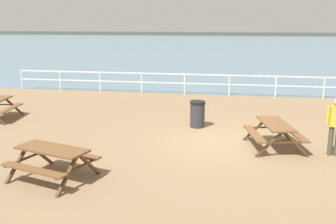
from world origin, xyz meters
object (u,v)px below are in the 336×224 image
(picnic_table_near_right, at_px, (275,129))
(visitor, at_px, (336,123))
(picnic_table_near_left, at_px, (52,156))
(litter_bin, at_px, (197,114))

(picnic_table_near_right, distance_m, visitor, 1.67)
(picnic_table_near_left, relative_size, picnic_table_near_right, 1.05)
(picnic_table_near_right, xyz_separation_m, litter_bin, (-2.50, 1.94, -0.10))
(visitor, height_order, litter_bin, visitor)
(picnic_table_near_right, bearing_deg, picnic_table_near_left, 109.82)
(picnic_table_near_left, height_order, litter_bin, litter_bin)
(picnic_table_near_left, distance_m, visitor, 7.65)
(picnic_table_near_right, bearing_deg, litter_bin, 41.19)
(picnic_table_near_left, bearing_deg, litter_bin, 77.33)
(picnic_table_near_right, height_order, visitor, visitor)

